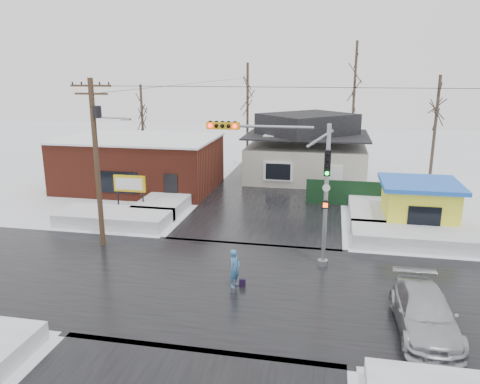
% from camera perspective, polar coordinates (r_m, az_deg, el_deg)
% --- Properties ---
extents(ground, '(120.00, 120.00, 0.00)m').
position_cam_1_polar(ground, '(21.47, -1.13, -11.27)').
color(ground, white).
rests_on(ground, ground).
extents(road_ns, '(10.00, 120.00, 0.02)m').
position_cam_1_polar(road_ns, '(21.46, -1.13, -11.25)').
color(road_ns, black).
rests_on(road_ns, ground).
extents(road_ew, '(120.00, 10.00, 0.02)m').
position_cam_1_polar(road_ew, '(21.46, -1.13, -11.25)').
color(road_ew, black).
rests_on(road_ew, ground).
extents(snowbank_nw, '(7.00, 3.00, 0.80)m').
position_cam_1_polar(snowbank_nw, '(30.36, -15.06, -3.03)').
color(snowbank_nw, white).
rests_on(snowbank_nw, ground).
extents(snowbank_ne, '(7.00, 3.00, 0.80)m').
position_cam_1_polar(snowbank_ne, '(27.79, 20.68, -5.17)').
color(snowbank_ne, white).
rests_on(snowbank_ne, ground).
extents(snowbank_nside_w, '(3.00, 8.00, 0.80)m').
position_cam_1_polar(snowbank_nside_w, '(34.01, -8.36, -0.76)').
color(snowbank_nside_w, white).
rests_on(snowbank_nside_w, ground).
extents(snowbank_nside_e, '(3.00, 8.00, 0.80)m').
position_cam_1_polar(snowbank_nside_e, '(32.25, 15.82, -2.04)').
color(snowbank_nside_e, white).
rests_on(snowbank_nside_e, ground).
extents(traffic_signal, '(6.05, 0.68, 7.00)m').
position_cam_1_polar(traffic_signal, '(22.41, 6.54, 2.08)').
color(traffic_signal, gray).
rests_on(traffic_signal, ground).
extents(utility_pole, '(3.15, 0.44, 9.00)m').
position_cam_1_polar(utility_pole, '(25.76, -17.01, 4.50)').
color(utility_pole, '#382619').
rests_on(utility_pole, ground).
extents(brick_building, '(12.20, 8.20, 4.12)m').
position_cam_1_polar(brick_building, '(38.69, -12.09, 3.51)').
color(brick_building, maroon).
rests_on(brick_building, ground).
extents(marquee_sign, '(2.20, 0.21, 2.55)m').
position_cam_1_polar(marquee_sign, '(32.12, -13.31, 0.87)').
color(marquee_sign, black).
rests_on(marquee_sign, ground).
extents(house, '(10.40, 8.40, 5.76)m').
position_cam_1_polar(house, '(41.45, 8.12, 5.19)').
color(house, beige).
rests_on(house, ground).
extents(kiosk, '(4.60, 4.60, 2.88)m').
position_cam_1_polar(kiosk, '(30.38, 20.93, -1.41)').
color(kiosk, '#F9F637').
rests_on(kiosk, ground).
extents(fence, '(8.00, 0.12, 1.80)m').
position_cam_1_polar(fence, '(34.00, 14.80, -0.24)').
color(fence, black).
rests_on(fence, ground).
extents(tree_far_left, '(3.00, 3.00, 10.00)m').
position_cam_1_polar(tree_far_left, '(45.59, 0.93, 12.94)').
color(tree_far_left, '#332821').
rests_on(tree_far_left, ground).
extents(tree_far_mid, '(3.00, 3.00, 12.00)m').
position_cam_1_polar(tree_far_mid, '(46.87, 13.93, 14.52)').
color(tree_far_mid, '#332821').
rests_on(tree_far_mid, ground).
extents(tree_far_right, '(3.00, 3.00, 9.00)m').
position_cam_1_polar(tree_far_right, '(39.68, 22.99, 10.37)').
color(tree_far_right, '#332821').
rests_on(tree_far_right, ground).
extents(tree_far_west, '(3.00, 3.00, 8.00)m').
position_cam_1_polar(tree_far_west, '(46.62, -11.94, 10.71)').
color(tree_far_west, '#332821').
rests_on(tree_far_west, ground).
extents(pedestrian, '(0.64, 0.75, 1.74)m').
position_cam_1_polar(pedestrian, '(20.94, -0.66, -9.33)').
color(pedestrian, teal).
rests_on(pedestrian, ground).
extents(car, '(2.16, 5.11, 1.47)m').
position_cam_1_polar(car, '(19.00, 21.59, -13.58)').
color(car, '#B1B3B8').
rests_on(car, ground).
extents(shopping_bag, '(0.29, 0.16, 0.35)m').
position_cam_1_polar(shopping_bag, '(21.20, 0.29, -11.09)').
color(shopping_bag, black).
rests_on(shopping_bag, ground).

